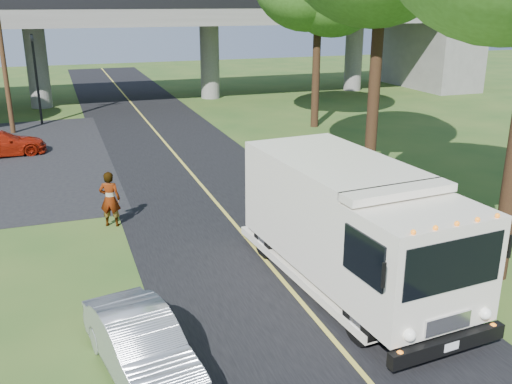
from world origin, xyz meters
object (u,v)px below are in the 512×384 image
step_van (350,223)px  silver_sedan (141,345)px  traffic_signal (36,70)px  utility_pole (2,48)px  pedestrian (110,199)px

step_van → silver_sedan: step_van is taller
traffic_signal → step_van: (7.48, -24.07, -1.47)m
utility_pole → step_van: (8.98, -22.07, -2.87)m
silver_sedan → pedestrian: (0.26, 8.15, 0.30)m
silver_sedan → pedestrian: 8.16m
utility_pole → silver_sedan: utility_pole is taller
utility_pole → silver_sedan: (3.44, -24.00, -3.97)m
traffic_signal → pedestrian: size_ratio=2.83×
silver_sedan → pedestrian: size_ratio=2.06×
utility_pole → step_van: 24.00m
traffic_signal → utility_pole: (-1.50, -2.00, 1.40)m
step_van → pedestrian: bearing=125.6°
traffic_signal → silver_sedan: 26.20m
utility_pole → silver_sedan: 24.57m
utility_pole → pedestrian: size_ratio=4.90×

